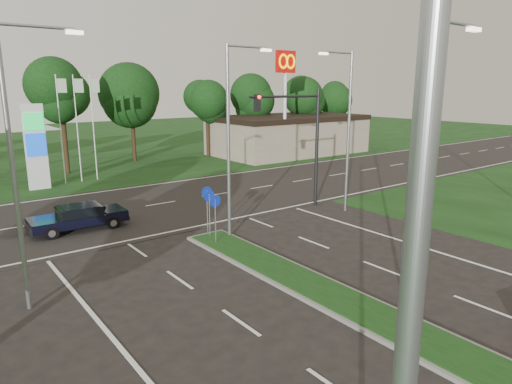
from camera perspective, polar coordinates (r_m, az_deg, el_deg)
verge_far at (r=57.99m, az=-26.15°, el=4.64°), size 160.00×50.00×0.02m
cross_road at (r=28.64m, az=-13.63°, el=-1.76°), size 160.00×12.00×0.02m
median_kerb at (r=14.10m, az=23.49°, el=-18.27°), size 2.00×26.00×0.12m
commercial_building at (r=50.14m, az=4.07°, el=7.13°), size 16.00×9.00×4.00m
streetlight_median_near at (r=14.20m, az=20.34°, el=3.90°), size 2.53×0.22×9.00m
streetlight_median_far at (r=21.26m, az=-3.04°, el=7.47°), size 2.53×0.22×9.00m
streetlight_left_far at (r=15.86m, az=-27.56°, el=4.11°), size 2.53×0.22×9.00m
streetlight_right_far at (r=26.42m, az=11.25°, el=8.33°), size 2.53×0.22×9.00m
traffic_signal at (r=26.71m, az=5.66°, el=7.64°), size 5.10×0.42×7.00m
median_signs at (r=21.65m, az=-5.72°, el=-1.53°), size 1.16×1.76×2.38m
gas_pylon at (r=35.50m, az=-25.53°, el=5.40°), size 5.80×1.26×8.00m
mcdonalds_sign at (r=44.22m, az=3.72°, el=14.12°), size 2.20×0.47×10.40m
treeline_far at (r=42.88m, az=-22.83°, el=11.64°), size 6.00×6.00×9.90m
navy_sedan at (r=24.87m, az=-21.30°, el=-2.92°), size 4.66×2.03×1.27m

